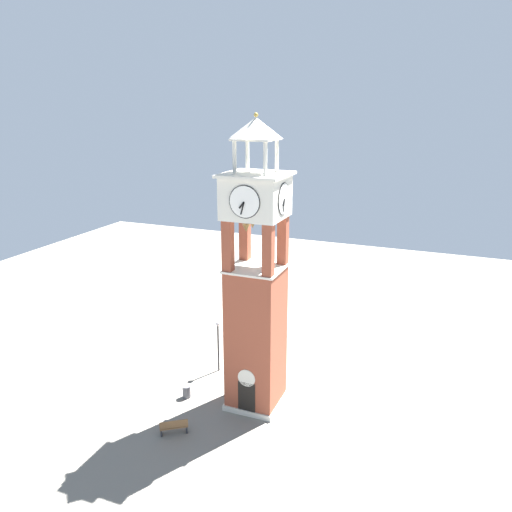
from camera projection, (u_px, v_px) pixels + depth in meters
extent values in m
plane|color=gray|center=(256.00, 403.00, 31.76)|extent=(80.00, 80.00, 0.00)
cube|color=brown|center=(256.00, 339.00, 30.48)|extent=(2.98, 2.98, 8.89)
cube|color=silver|center=(256.00, 400.00, 31.71)|extent=(3.18, 3.18, 0.35)
cube|color=black|center=(247.00, 399.00, 30.09)|extent=(1.10, 0.04, 2.20)
cylinder|color=silver|center=(246.00, 378.00, 29.69)|extent=(1.10, 0.04, 1.10)
cube|color=brown|center=(228.00, 247.00, 28.13)|extent=(0.56, 0.56, 3.06)
cube|color=brown|center=(268.00, 251.00, 27.26)|extent=(0.56, 0.56, 3.06)
cube|color=brown|center=(245.00, 237.00, 30.28)|extent=(0.56, 0.56, 3.06)
cube|color=brown|center=(283.00, 241.00, 29.41)|extent=(0.56, 0.56, 3.06)
cube|color=silver|center=(256.00, 268.00, 29.19)|extent=(3.14, 3.14, 0.12)
cone|color=brown|center=(267.00, 227.00, 28.28)|extent=(0.45, 0.45, 0.43)
cone|color=brown|center=(253.00, 224.00, 29.10)|extent=(0.47, 0.47, 0.52)
cone|color=brown|center=(246.00, 228.00, 28.12)|extent=(0.46, 0.46, 0.48)
cube|color=silver|center=(256.00, 197.00, 28.00)|extent=(3.22, 3.22, 2.33)
cylinder|color=white|center=(244.00, 202.00, 26.55)|extent=(1.77, 0.05, 1.77)
torus|color=black|center=(244.00, 202.00, 26.55)|extent=(1.80, 0.06, 1.80)
cube|color=black|center=(242.00, 205.00, 26.60)|extent=(0.35, 0.03, 0.40)
cube|color=black|center=(242.00, 208.00, 26.63)|extent=(0.25, 0.03, 0.70)
cylinder|color=white|center=(266.00, 192.00, 29.45)|extent=(1.77, 0.05, 1.77)
torus|color=black|center=(266.00, 192.00, 29.45)|extent=(1.80, 0.06, 1.80)
cube|color=black|center=(265.00, 195.00, 29.60)|extent=(0.35, 0.03, 0.40)
cube|color=black|center=(265.00, 198.00, 29.63)|extent=(0.25, 0.03, 0.70)
cylinder|color=white|center=(229.00, 195.00, 28.59)|extent=(0.05, 1.77, 1.77)
torus|color=black|center=(229.00, 195.00, 28.59)|extent=(0.06, 1.80, 1.80)
cube|color=black|center=(228.00, 198.00, 28.53)|extent=(0.03, 0.35, 0.40)
cube|color=black|center=(228.00, 201.00, 28.62)|extent=(0.03, 0.25, 0.70)
cylinder|color=white|center=(284.00, 199.00, 27.41)|extent=(0.05, 1.77, 1.77)
torus|color=black|center=(284.00, 199.00, 27.41)|extent=(0.06, 1.80, 1.80)
cube|color=black|center=(284.00, 203.00, 27.32)|extent=(0.03, 0.35, 0.40)
cube|color=black|center=(284.00, 205.00, 27.40)|extent=(0.03, 0.25, 0.70)
cube|color=silver|center=(256.00, 175.00, 27.64)|extent=(3.58, 3.58, 0.16)
cylinder|color=silver|center=(234.00, 158.00, 26.90)|extent=(0.22, 0.22, 1.76)
cylinder|color=silver|center=(265.00, 159.00, 26.26)|extent=(0.22, 0.22, 1.76)
cylinder|color=silver|center=(247.00, 155.00, 28.47)|extent=(0.22, 0.22, 1.76)
cylinder|color=silver|center=(277.00, 156.00, 27.84)|extent=(0.22, 0.22, 1.76)
cube|color=silver|center=(256.00, 139.00, 27.10)|extent=(2.21, 2.21, 0.12)
pyramid|color=silver|center=(256.00, 128.00, 26.93)|extent=(2.21, 2.21, 1.09)
sphere|color=#B79338|center=(256.00, 115.00, 26.74)|extent=(0.24, 0.24, 0.24)
cube|color=brown|center=(174.00, 427.00, 28.64)|extent=(1.56, 1.28, 0.06)
cube|color=brown|center=(174.00, 424.00, 28.38)|extent=(1.34, 0.96, 0.44)
cube|color=#2D2D33|center=(161.00, 432.00, 28.55)|extent=(0.29, 0.37, 0.42)
cube|color=#2D2D33|center=(187.00, 428.00, 28.87)|extent=(0.29, 0.37, 0.42)
cylinder|color=black|center=(218.00, 348.00, 35.14)|extent=(0.12, 0.12, 3.43)
sphere|color=silver|center=(218.00, 324.00, 34.60)|extent=(0.36, 0.36, 0.36)
cylinder|color=#4C4C51|center=(187.00, 392.00, 32.24)|extent=(0.52, 0.52, 0.80)
ellipsoid|color=#28562D|center=(264.00, 369.00, 34.94)|extent=(0.77, 0.77, 0.91)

